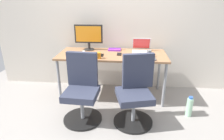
{
  "coord_description": "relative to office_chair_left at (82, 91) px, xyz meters",
  "views": [
    {
      "loc": [
        0.26,
        -3.03,
        1.66
      ],
      "look_at": [
        0.0,
        -0.05,
        0.49
      ],
      "focal_mm": 31.09,
      "sensor_mm": 36.0,
      "label": 1
    }
  ],
  "objects": [
    {
      "name": "back_wall",
      "position": [
        0.36,
        1.13,
        0.88
      ],
      "size": [
        4.4,
        0.04,
        2.6
      ],
      "primitive_type": "cube",
      "color": "silver",
      "rests_on": "ground"
    },
    {
      "name": "desk",
      "position": [
        0.36,
        0.69,
        0.27
      ],
      "size": [
        1.75,
        0.71,
        0.76
      ],
      "color": "#996B47",
      "rests_on": "ground"
    },
    {
      "name": "coffee_mug",
      "position": [
        0.17,
        0.43,
        0.38
      ],
      "size": [
        0.08,
        0.08,
        0.09
      ],
      "primitive_type": "cylinder",
      "color": "orange",
      "rests_on": "desk"
    },
    {
      "name": "office_chair_left",
      "position": [
        0.0,
        0.0,
        0.0
      ],
      "size": [
        0.54,
        0.54,
        0.94
      ],
      "color": "black",
      "rests_on": "ground"
    },
    {
      "name": "water_bottle_on_floor",
      "position": [
        1.52,
        0.17,
        -0.28
      ],
      "size": [
        0.09,
        0.09,
        0.31
      ],
      "color": "#A5D8B2",
      "rests_on": "ground"
    },
    {
      "name": "phone_near_monitor",
      "position": [
        0.47,
        0.67,
        0.34
      ],
      "size": [
        0.07,
        0.14,
        0.01
      ],
      "primitive_type": "cube",
      "color": "black",
      "rests_on": "desk"
    },
    {
      "name": "mouse_by_monitor",
      "position": [
        -0.15,
        0.41,
        0.35
      ],
      "size": [
        0.06,
        0.1,
        0.03
      ],
      "primitive_type": "ellipsoid",
      "color": "#2D2D2D",
      "rests_on": "desk"
    },
    {
      "name": "keyboard_by_laptop",
      "position": [
        0.86,
        0.44,
        0.34
      ],
      "size": [
        0.34,
        0.12,
        0.02
      ],
      "primitive_type": "cube",
      "color": "#515156",
      "rests_on": "desk"
    },
    {
      "name": "phone_near_laptop",
      "position": [
        0.19,
        0.58,
        0.34
      ],
      "size": [
        0.07,
        0.14,
        0.01
      ],
      "primitive_type": "cube",
      "color": "black",
      "rests_on": "desk"
    },
    {
      "name": "keyboard_by_monitor",
      "position": [
        -0.08,
        0.6,
        0.34
      ],
      "size": [
        0.34,
        0.12,
        0.02
      ],
      "primitive_type": "cube",
      "color": "#515156",
      "rests_on": "desk"
    },
    {
      "name": "office_chair_right",
      "position": [
        0.73,
        -0.0,
        0.0
      ],
      "size": [
        0.54,
        0.54,
        0.94
      ],
      "color": "black",
      "rests_on": "ground"
    },
    {
      "name": "ground_plane",
      "position": [
        0.36,
        0.69,
        -0.42
      ],
      "size": [
        5.28,
        5.28,
        0.0
      ],
      "primitive_type": "plane",
      "color": "gray"
    },
    {
      "name": "open_laptop",
      "position": [
        0.84,
        0.87,
        0.39
      ],
      "size": [
        0.31,
        0.29,
        0.22
      ],
      "color": "silver",
      "rests_on": "desk"
    },
    {
      "name": "pen_cup",
      "position": [
        0.94,
        0.59,
        0.39
      ],
      "size": [
        0.07,
        0.07,
        0.1
      ],
      "primitive_type": "cylinder",
      "color": "slate",
      "rests_on": "desk"
    },
    {
      "name": "notebook",
      "position": [
        0.38,
        0.91,
        0.35
      ],
      "size": [
        0.21,
        0.15,
        0.03
      ],
      "primitive_type": "cube",
      "color": "purple",
      "rests_on": "desk"
    },
    {
      "name": "desktop_monitor",
      "position": [
        -0.07,
        0.91,
        0.58
      ],
      "size": [
        0.48,
        0.18,
        0.43
      ],
      "color": "#262626",
      "rests_on": "desk"
    },
    {
      "name": "mouse_by_laptop",
      "position": [
        -0.12,
        0.72,
        0.35
      ],
      "size": [
        0.06,
        0.1,
        0.03
      ],
      "primitive_type": "ellipsoid",
      "color": "silver",
      "rests_on": "desk"
    }
  ]
}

